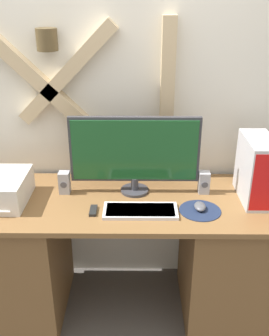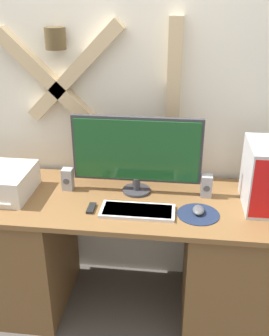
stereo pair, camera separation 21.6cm
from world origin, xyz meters
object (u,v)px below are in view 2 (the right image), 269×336
keyboard (138,211)px  remote_control (91,208)px  printer (4,182)px  mouse (198,210)px  speaker_left (68,179)px  speaker_right (206,186)px  monitor (137,152)px  computer_tower (260,176)px

keyboard → remote_control: (-0.26, 0.00, -0.00)m
printer → mouse: bearing=-4.5°
keyboard → speaker_left: (-0.44, 0.22, 0.06)m
printer → remote_control: 0.56m
printer → speaker_right: (1.17, 0.11, -0.01)m
mouse → keyboard: bearing=-174.7°
keyboard → speaker_right: (0.37, 0.23, 0.06)m
keyboard → printer: 0.81m
mouse → remote_control: size_ratio=0.93×
printer → speaker_left: size_ratio=2.71×
monitor → speaker_left: monitor is taller
speaker_left → speaker_right: size_ratio=1.00×
monitor → speaker_left: size_ratio=5.63×
remote_control → computer_tower: bearing=10.1°
monitor → speaker_right: bearing=-1.5°
monitor → computer_tower: (0.68, -0.08, -0.07)m
speaker_left → keyboard: bearing=-26.4°
mouse → remote_control: mouse is taller
computer_tower → speaker_left: bearing=177.0°
printer → monitor: bearing=9.1°
computer_tower → speaker_left: 1.10m
speaker_left → remote_control: size_ratio=1.27×
keyboard → mouse: size_ratio=4.16×
monitor → mouse: (0.36, -0.21, -0.23)m
monitor → speaker_right: size_ratio=5.63×
speaker_right → monitor: bearing=178.5°
keyboard → printer: (-0.80, 0.12, 0.07)m
computer_tower → printer: 1.45m
computer_tower → speaker_right: computer_tower is taller
keyboard → mouse: 0.33m
printer → remote_control: size_ratio=3.45×
computer_tower → speaker_right: bearing=166.4°
monitor → remote_control: size_ratio=7.17×
speaker_left → speaker_right: 0.82m
printer → remote_control: (0.54, -0.12, -0.07)m
computer_tower → speaker_right: 0.31m
mouse → computer_tower: size_ratio=0.27×
mouse → computer_tower: (0.32, 0.13, 0.16)m
computer_tower → speaker_left: size_ratio=2.75×
computer_tower → remote_control: 0.93m
monitor → keyboard: monitor is taller
computer_tower → speaker_right: (-0.28, 0.07, -0.12)m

